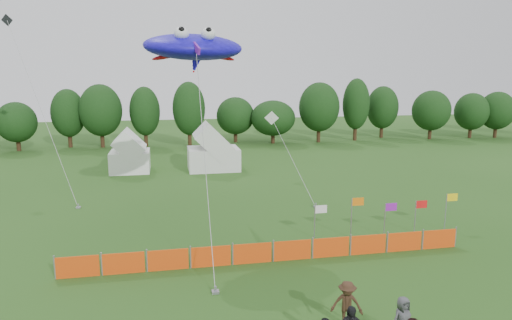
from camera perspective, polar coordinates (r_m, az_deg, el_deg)
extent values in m
cylinder|color=#382314|center=(61.35, -27.57, 1.90)|extent=(0.50, 0.50, 1.91)
ellipsoid|color=black|center=(61.07, -27.77, 4.21)|extent=(4.61, 4.61, 4.30)
cylinder|color=#382314|center=(61.66, -22.23, 2.57)|extent=(0.50, 0.50, 2.38)
ellipsoid|color=black|center=(61.34, -22.43, 5.45)|extent=(4.09, 4.09, 5.35)
cylinder|color=#382314|center=(60.20, -18.66, 2.72)|extent=(0.50, 0.50, 2.57)
ellipsoid|color=black|center=(59.87, -18.85, 5.91)|extent=(5.20, 5.20, 5.79)
cylinder|color=#382314|center=(59.69, -13.60, 2.87)|extent=(0.50, 0.50, 2.46)
ellipsoid|color=black|center=(59.36, -13.74, 5.95)|extent=(3.78, 3.78, 5.55)
cylinder|color=#382314|center=(58.31, -8.29, 2.98)|extent=(0.50, 0.50, 2.66)
ellipsoid|color=black|center=(57.96, -8.39, 6.39)|extent=(4.05, 4.05, 5.99)
cylinder|color=#382314|center=(61.57, -2.58, 3.16)|extent=(0.50, 0.50, 1.98)
ellipsoid|color=black|center=(61.28, -2.60, 5.56)|extent=(5.06, 5.06, 4.46)
cylinder|color=#382314|center=(60.56, 2.12, 2.98)|extent=(0.50, 0.50, 1.86)
ellipsoid|color=black|center=(60.28, 2.14, 5.26)|extent=(5.86, 5.86, 4.18)
cylinder|color=#382314|center=(62.08, 7.83, 3.43)|extent=(0.50, 0.50, 2.62)
ellipsoid|color=black|center=(61.75, 7.91, 6.58)|extent=(5.41, 5.41, 5.89)
cylinder|color=#382314|center=(64.64, 12.27, 3.64)|extent=(0.50, 0.50, 2.78)
ellipsoid|color=black|center=(64.31, 12.40, 6.85)|extent=(3.67, 3.67, 6.26)
cylinder|color=#382314|center=(68.43, 15.40, 3.72)|extent=(0.50, 0.50, 2.42)
ellipsoid|color=black|center=(68.14, 15.53, 6.36)|extent=(4.46, 4.46, 5.44)
cylinder|color=#382314|center=(69.01, 20.91, 3.39)|extent=(0.50, 0.50, 2.24)
ellipsoid|color=black|center=(68.74, 21.07, 5.80)|extent=(5.26, 5.26, 5.03)
cylinder|color=#382314|center=(72.64, 25.18, 3.35)|extent=(0.50, 0.50, 2.10)
ellipsoid|color=black|center=(72.39, 25.35, 5.50)|extent=(4.74, 4.74, 4.73)
cylinder|color=#382314|center=(74.56, 27.72, 3.33)|extent=(0.50, 0.50, 2.16)
ellipsoid|color=black|center=(74.32, 27.91, 5.48)|extent=(4.88, 4.88, 4.87)
cube|color=white|center=(44.41, -15.45, -0.14)|extent=(3.57, 3.57, 1.96)
cube|color=silver|center=(43.90, -5.34, 0.17)|extent=(4.77, 3.82, 2.10)
cube|color=#E1440C|center=(22.49, -21.43, -12.33)|extent=(1.90, 0.06, 1.00)
cube|color=#E1440C|center=(22.21, -16.23, -12.30)|extent=(1.90, 0.06, 1.00)
cube|color=#E1440C|center=(22.11, -10.95, -12.16)|extent=(1.90, 0.06, 1.00)
cube|color=#E1440C|center=(22.19, -5.67, -11.92)|extent=(1.90, 0.06, 1.00)
cube|color=#E1440C|center=(22.45, -0.48, -11.60)|extent=(1.90, 0.06, 1.00)
cube|color=#E1440C|center=(22.88, 4.54, -11.19)|extent=(1.90, 0.06, 1.00)
cube|color=#E1440C|center=(23.48, 9.33, -10.72)|extent=(1.90, 0.06, 1.00)
cube|color=#E1440C|center=(24.22, 13.84, -10.21)|extent=(1.90, 0.06, 1.00)
cube|color=#E1440C|center=(25.11, 18.04, -9.68)|extent=(1.90, 0.06, 1.00)
cube|color=#E1440C|center=(26.11, 21.92, -9.15)|extent=(1.90, 0.06, 1.00)
cylinder|color=gray|center=(25.78, 7.34, -7.67)|extent=(0.06, 0.06, 1.87)
cube|color=white|center=(25.68, 8.12, -6.11)|extent=(0.70, 0.02, 0.45)
cylinder|color=gray|center=(26.07, 11.82, -7.11)|extent=(0.06, 0.06, 2.30)
cube|color=orange|center=(25.95, 12.62, -5.10)|extent=(0.70, 0.02, 0.45)
cylinder|color=gray|center=(26.93, 15.79, -7.18)|extent=(0.06, 0.06, 1.88)
cube|color=purple|center=(26.88, 16.53, -5.65)|extent=(0.70, 0.02, 0.45)
cylinder|color=gray|center=(28.04, 19.27, -6.68)|extent=(0.06, 0.06, 1.87)
cube|color=red|center=(28.02, 19.98, -5.23)|extent=(0.70, 0.02, 0.45)
cylinder|color=gray|center=(29.11, 22.62, -5.98)|extent=(0.06, 0.06, 2.15)
cube|color=yellow|center=(29.09, 23.31, -4.31)|extent=(0.70, 0.02, 0.45)
imported|color=#392417|center=(17.43, 11.28, -17.31)|extent=(1.31, 1.04, 1.77)
imported|color=#444449|center=(17.14, 17.81, -18.44)|extent=(0.89, 0.69, 1.62)
ellipsoid|color=#1D10E7|center=(26.15, -7.79, 13.83)|extent=(6.56, 5.64, 1.96)
sphere|color=white|center=(24.95, -9.31, 15.34)|extent=(0.78, 0.78, 0.78)
sphere|color=white|center=(25.04, -5.99, 15.40)|extent=(0.78, 0.78, 0.78)
ellipsoid|color=red|center=(26.26, -11.12, 12.59)|extent=(1.64, 0.72, 0.26)
ellipsoid|color=red|center=(26.45, -4.48, 12.74)|extent=(1.64, 0.72, 0.26)
cube|color=purple|center=(24.00, -7.45, 13.68)|extent=(0.37, 0.96, 0.70)
cylinder|color=#A5A5A5|center=(21.39, -6.42, 0.07)|extent=(0.14, 6.53, 10.21)
cube|color=gray|center=(19.92, -5.09, -16.09)|extent=(0.30, 0.30, 0.10)
cube|color=white|center=(40.85, 1.96, 5.27)|extent=(1.25, 0.35, 1.25)
cylinder|color=#A5A5A5|center=(36.11, 4.38, 0.39)|extent=(0.66, 10.79, 5.20)
cube|color=gray|center=(31.77, 7.49, -5.81)|extent=(0.30, 0.30, 0.10)
cube|color=black|center=(43.52, -28.69, 15.10)|extent=(0.95, 0.27, 0.95)
cylinder|color=#A5A5A5|center=(37.86, -25.42, 6.09)|extent=(6.27, 9.75, 13.35)
cube|color=gray|center=(33.59, -21.32, -5.55)|extent=(0.30, 0.30, 0.10)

